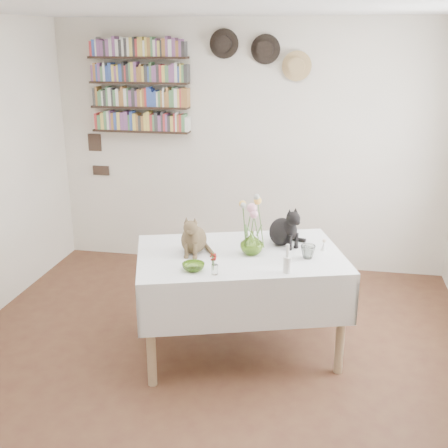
% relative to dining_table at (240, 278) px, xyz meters
% --- Properties ---
extents(room, '(4.08, 4.58, 2.58)m').
position_rel_dining_table_xyz_m(room, '(-0.20, -0.47, 0.65)').
color(room, brown).
rests_on(room, ground).
extents(dining_table, '(1.71, 1.36, 0.80)m').
position_rel_dining_table_xyz_m(dining_table, '(0.00, 0.00, 0.00)').
color(dining_table, white).
rests_on(dining_table, room).
extents(tabby_cat, '(0.21, 0.27, 0.31)m').
position_rel_dining_table_xyz_m(tabby_cat, '(-0.34, -0.04, 0.35)').
color(tabby_cat, brown).
rests_on(tabby_cat, dining_table).
extents(black_cat, '(0.34, 0.33, 0.32)m').
position_rel_dining_table_xyz_m(black_cat, '(0.28, 0.25, 0.35)').
color(black_cat, black).
rests_on(black_cat, dining_table).
extents(flower_vase, '(0.21, 0.21, 0.17)m').
position_rel_dining_table_xyz_m(flower_vase, '(0.09, -0.00, 0.28)').
color(flower_vase, '#8EBB44').
rests_on(flower_vase, dining_table).
extents(green_bowl, '(0.21, 0.21, 0.05)m').
position_rel_dining_table_xyz_m(green_bowl, '(-0.26, -0.37, 0.22)').
color(green_bowl, '#8EBB44').
rests_on(green_bowl, dining_table).
extents(drinking_glass, '(0.12, 0.12, 0.10)m').
position_rel_dining_table_xyz_m(drinking_glass, '(0.49, -0.01, 0.25)').
color(drinking_glass, white).
rests_on(drinking_glass, dining_table).
extents(candlestick, '(0.06, 0.06, 0.20)m').
position_rel_dining_table_xyz_m(candlestick, '(0.37, -0.30, 0.26)').
color(candlestick, white).
rests_on(candlestick, dining_table).
extents(berry_jar, '(0.04, 0.04, 0.17)m').
position_rel_dining_table_xyz_m(berry_jar, '(-0.10, -0.42, 0.27)').
color(berry_jar, white).
rests_on(berry_jar, dining_table).
extents(porcelain_figurine, '(0.05, 0.05, 0.09)m').
position_rel_dining_table_xyz_m(porcelain_figurine, '(0.60, 0.18, 0.23)').
color(porcelain_figurine, white).
rests_on(porcelain_figurine, dining_table).
extents(flower_bouquet, '(0.17, 0.12, 0.39)m').
position_rel_dining_table_xyz_m(flower_bouquet, '(0.08, 0.01, 0.54)').
color(flower_bouquet, '#4C7233').
rests_on(flower_bouquet, flower_vase).
extents(bookshelf_unit, '(1.00, 0.16, 0.91)m').
position_rel_dining_table_xyz_m(bookshelf_unit, '(-1.30, 1.69, 1.24)').
color(bookshelf_unit, black).
rests_on(bookshelf_unit, room).
extents(wall_hats, '(0.98, 0.09, 0.48)m').
position_rel_dining_table_xyz_m(wall_hats, '(-0.08, 1.72, 1.57)').
color(wall_hats, black).
rests_on(wall_hats, room).
extents(wall_art_plaques, '(0.21, 0.02, 0.44)m').
position_rel_dining_table_xyz_m(wall_art_plaques, '(-1.83, 1.76, 0.52)').
color(wall_art_plaques, '#38281E').
rests_on(wall_art_plaques, room).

